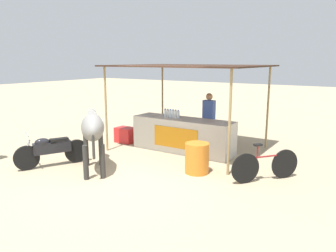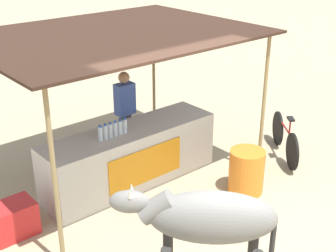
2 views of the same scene
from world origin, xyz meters
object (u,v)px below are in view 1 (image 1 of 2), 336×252
object	(u,v)px
cow	(93,128)
bicycle_leaning	(265,165)
motorcycle_parked	(51,150)
cooler_box	(125,135)
stall_counter	(183,135)
vendor_behind_counter	(209,120)
water_barrel	(197,158)

from	to	relation	value
cow	bicycle_leaning	distance (m)	3.99
motorcycle_parked	cooler_box	bearing A→B (deg)	91.16
motorcycle_parked	bicycle_leaning	bearing A→B (deg)	21.95
stall_counter	vendor_behind_counter	distance (m)	0.95
motorcycle_parked	stall_counter	bearing A→B (deg)	55.64
water_barrel	motorcycle_parked	distance (m)	3.60
stall_counter	motorcycle_parked	xyz separation A→B (m)	(-2.02, -2.96, -0.05)
vendor_behind_counter	motorcycle_parked	xyz separation A→B (m)	(-2.47, -3.71, -0.42)
water_barrel	bicycle_leaning	world-z (taller)	bicycle_leaning
vendor_behind_counter	motorcycle_parked	world-z (taller)	vendor_behind_counter
stall_counter	water_barrel	world-z (taller)	stall_counter
vendor_behind_counter	bicycle_leaning	world-z (taller)	vendor_behind_counter
cow	motorcycle_parked	distance (m)	1.33
stall_counter	cow	size ratio (longest dim) A/B	1.91
cooler_box	motorcycle_parked	distance (m)	2.87
vendor_behind_counter	cooler_box	distance (m)	2.74
stall_counter	motorcycle_parked	bearing A→B (deg)	-124.36
vendor_behind_counter	cow	world-z (taller)	vendor_behind_counter
cooler_box	water_barrel	xyz separation A→B (m)	(3.31, -1.32, 0.12)
stall_counter	motorcycle_parked	world-z (taller)	stall_counter
stall_counter	cooler_box	bearing A→B (deg)	-177.33
vendor_behind_counter	cooler_box	xyz separation A→B (m)	(-2.53, -0.85, -0.61)
cooler_box	water_barrel	world-z (taller)	water_barrel
cooler_box	cow	distance (m)	2.90
stall_counter	cow	xyz separation A→B (m)	(-0.89, -2.62, 0.55)
cooler_box	bicycle_leaning	bearing A→B (deg)	-11.23
vendor_behind_counter	bicycle_leaning	bearing A→B (deg)	-38.46
cooler_box	bicycle_leaning	size ratio (longest dim) A/B	0.45
stall_counter	water_barrel	bearing A→B (deg)	-49.08
motorcycle_parked	vendor_behind_counter	bearing A→B (deg)	56.37
stall_counter	bicycle_leaning	size ratio (longest dim) A/B	2.26
stall_counter	cow	bearing A→B (deg)	-108.75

